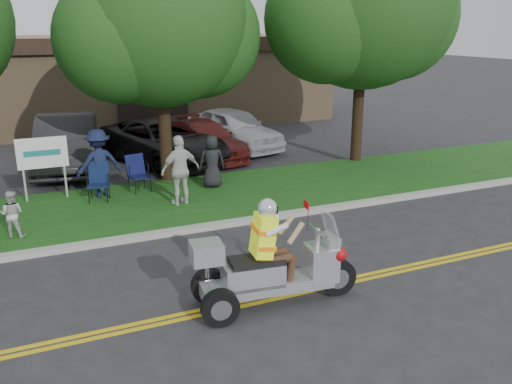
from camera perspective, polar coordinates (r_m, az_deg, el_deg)
name	(u,v)px	position (r m, az deg, el deg)	size (l,w,h in m)	color
ground	(246,288)	(9.81, -1.06, -10.08)	(120.00, 120.00, 0.00)	#28282B
centerline_near	(259,302)	(9.34, 0.35, -11.54)	(60.00, 0.10, 0.01)	gold
centerline_far	(255,298)	(9.47, -0.05, -11.11)	(60.00, 0.10, 0.01)	gold
curb	(194,229)	(12.41, -6.56, -3.87)	(60.00, 0.25, 0.12)	#A8A89E
grass_verge	(169,202)	(14.37, -9.15, -1.04)	(60.00, 4.00, 0.10)	#184A13
commercial_building	(133,78)	(27.66, -12.87, 11.60)	(18.00, 8.20, 4.00)	#9E7F5B
tree_mid	(162,27)	(15.77, -9.92, 16.72)	(5.88, 4.80, 7.05)	#332114
tree_right	(365,7)	(18.34, 11.37, 18.52)	(6.86, 5.60, 8.07)	#332114
business_sign	(42,156)	(15.01, -21.56, 3.51)	(1.25, 0.06, 1.75)	silver
trike_scooter	(269,269)	(8.98, 1.40, -8.12)	(2.87, 1.02, 1.88)	black
lawn_chair_a	(99,179)	(14.64, -16.22, 1.32)	(0.65, 0.67, 1.00)	black
lawn_chair_b	(137,171)	(15.19, -12.40, 2.20)	(0.64, 0.66, 1.01)	black
spectator_adult_right	(180,170)	(13.78, -7.96, 2.30)	(1.04, 0.43, 1.78)	silver
spectator_chair_a	(99,163)	(14.88, -16.19, 2.94)	(1.17, 0.67, 1.81)	#161E3F
spectator_chair_b	(212,161)	(15.20, -4.66, 3.24)	(0.73, 0.47, 1.49)	black
child_right	(12,214)	(12.72, -24.31, -2.12)	(0.50, 0.39, 1.03)	beige
parked_car_left	(67,142)	(18.59, -19.27, 4.95)	(1.82, 5.23, 1.72)	#2A2A2C
parked_car_mid	(163,141)	(18.56, -9.78, 5.27)	(2.47, 5.36, 1.49)	black
parked_car_right	(204,140)	(19.20, -5.47, 5.50)	(1.78, 4.38, 1.27)	#541613
parked_car_far_right	(233,129)	(20.46, -2.39, 6.68)	(1.83, 4.54, 1.55)	#B8BAC0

